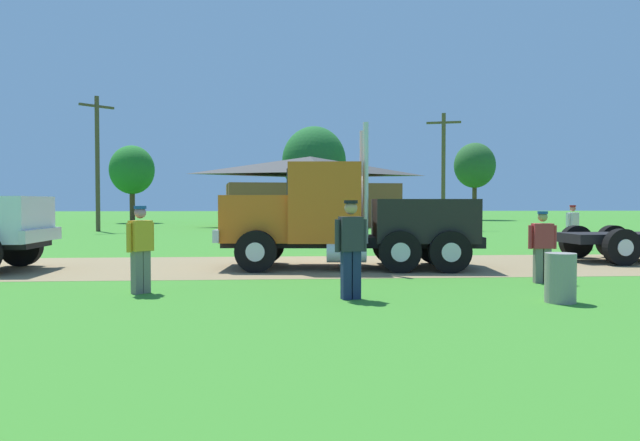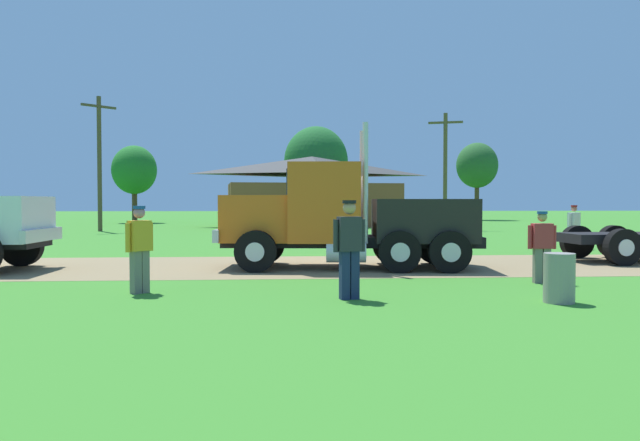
% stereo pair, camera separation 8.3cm
% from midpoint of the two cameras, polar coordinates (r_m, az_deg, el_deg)
% --- Properties ---
extents(ground_plane, '(200.00, 200.00, 0.00)m').
position_cam_midpoint_polar(ground_plane, '(16.65, 1.10, -4.34)').
color(ground_plane, '#397F27').
extents(dirt_track, '(120.00, 5.71, 0.01)m').
position_cam_midpoint_polar(dirt_track, '(16.65, 1.10, -4.32)').
color(dirt_track, '#8A7550').
rests_on(dirt_track, ground_plane).
extents(truck_foreground_white, '(7.12, 3.11, 3.79)m').
position_cam_midpoint_polar(truck_foreground_white, '(16.05, 2.31, 0.18)').
color(truck_foreground_white, black).
rests_on(truck_foreground_white, ground_plane).
extents(visitor_standing_near, '(0.60, 0.34, 1.81)m').
position_cam_midpoint_polar(visitor_standing_near, '(10.87, 2.75, -2.36)').
color(visitor_standing_near, '#2D2D33').
rests_on(visitor_standing_near, ground_plane).
extents(visitor_walking_mid, '(0.46, 0.46, 1.70)m').
position_cam_midpoint_polar(visitor_walking_mid, '(12.09, -16.98, -2.36)').
color(visitor_walking_mid, gold).
rests_on(visitor_walking_mid, ground_plane).
extents(visitor_by_barrel, '(0.62, 0.29, 1.57)m').
position_cam_midpoint_polar(visitor_by_barrel, '(13.91, 20.33, -2.17)').
color(visitor_by_barrel, '#B22D33').
rests_on(visitor_by_barrel, ground_plane).
extents(visitor_far_side, '(0.59, 0.48, 1.65)m').
position_cam_midpoint_polar(visitor_far_side, '(24.44, 22.91, -0.39)').
color(visitor_far_side, silver).
rests_on(visitor_far_side, ground_plane).
extents(steel_barrel, '(0.53, 0.53, 0.87)m').
position_cam_midpoint_polar(steel_barrel, '(11.37, 21.81, -5.11)').
color(steel_barrel, gray).
rests_on(steel_barrel, ground_plane).
extents(shed_building, '(13.31, 8.00, 5.10)m').
position_cam_midpoint_polar(shed_building, '(43.69, -0.99, 2.71)').
color(shed_building, brown).
rests_on(shed_building, ground_plane).
extents(utility_pole_near, '(1.68, 1.63, 8.13)m').
position_cam_midpoint_polar(utility_pole_near, '(38.46, -20.57, 5.46)').
color(utility_pole_near, brown).
rests_on(utility_pole_near, ground_plane).
extents(utility_pole_far, '(2.13, 0.82, 7.51)m').
position_cam_midpoint_polar(utility_pole_far, '(39.50, 11.66, 4.98)').
color(utility_pole_far, brown).
rests_on(utility_pole_far, ground_plane).
extents(tree_left, '(3.76, 3.76, 6.58)m').
position_cam_midpoint_polar(tree_left, '(53.26, -17.58, 4.61)').
color(tree_left, '#513823').
rests_on(tree_left, ground_plane).
extents(tree_mid, '(5.36, 5.36, 8.11)m').
position_cam_midpoint_polar(tree_mid, '(50.25, -0.62, 5.64)').
color(tree_mid, '#513823').
rests_on(tree_mid, ground_plane).
extents(tree_right, '(4.04, 4.04, 7.61)m').
position_cam_midpoint_polar(tree_right, '(60.95, 14.54, 5.09)').
color(tree_right, '#513823').
rests_on(tree_right, ground_plane).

